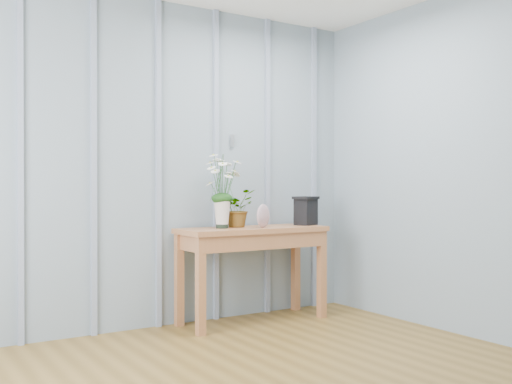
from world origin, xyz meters
TOP-DOWN VIEW (x-y plane):
  - room_shell at (0.00, 0.92)m, footprint 4.00×4.50m
  - sideboard at (0.95, 1.99)m, footprint 1.20×0.45m
  - daisy_vase at (0.68, 2.01)m, footprint 0.42×0.32m
  - spider_plant at (0.86, 2.07)m, footprint 0.33×0.31m
  - felt_disc_vessel at (0.99, 1.90)m, footprint 0.19×0.13m
  - carved_box at (1.47, 1.98)m, footprint 0.24×0.21m

SIDE VIEW (x-z plane):
  - sideboard at x=0.95m, z-range 0.26..1.01m
  - felt_disc_vessel at x=0.99m, z-range 0.75..0.94m
  - carved_box at x=1.47m, z-range 0.75..0.99m
  - spider_plant at x=0.86m, z-range 0.75..1.05m
  - daisy_vase at x=0.68m, z-range 0.83..1.42m
  - room_shell at x=0.00m, z-range 0.74..3.24m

